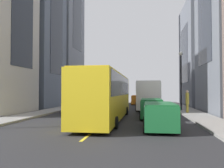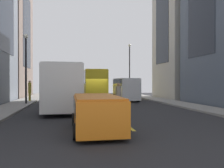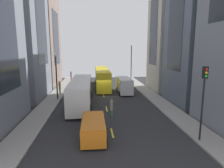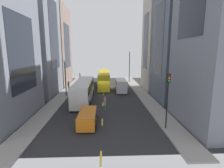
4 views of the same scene
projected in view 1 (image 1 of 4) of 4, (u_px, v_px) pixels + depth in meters
The scene contains 21 objects.
ground_plane at pixel (118, 112), 25.51m from camera, with size 41.52×41.52×0.00m, color #28282B.
sidewalk_west at pixel (191, 112), 24.47m from camera, with size 2.42×44.00×0.15m, color gray.
sidewalk_east at pixel (51, 111), 26.56m from camera, with size 2.42×44.00×0.15m, color gray.
lane_stripe_0 at pixel (130, 103), 46.30m from camera, with size 0.16×2.00×0.01m, color yellow.
lane_stripe_1 at pixel (128, 105), 39.37m from camera, with size 0.16×2.00×0.01m, color yellow.
lane_stripe_2 at pixel (124, 108), 32.44m from camera, with size 0.16×2.00×0.01m, color yellow.
lane_stripe_3 at pixel (118, 112), 25.51m from camera, with size 0.16×2.00×0.01m, color yellow.
lane_stripe_4 at pixel (108, 120), 18.58m from camera, with size 0.16×2.00×0.01m, color yellow.
lane_stripe_5 at pixel (86, 137), 11.65m from camera, with size 0.16×2.00×0.01m, color yellow.
building_west_0 at pixel (208, 55), 36.74m from camera, with size 7.19×11.42×15.81m.
building_east_1 at pixel (28, 35), 32.83m from camera, with size 8.29×8.00×20.07m.
city_bus_white at pixel (148, 93), 30.03m from camera, with size 2.80×11.94×3.35m.
streetcar_yellow at pixel (107, 93), 18.71m from camera, with size 2.70×13.83×3.59m.
delivery_van_white at pixel (82, 98), 24.68m from camera, with size 2.25×5.36×2.58m.
car_green_0 at pixel (160, 114), 14.07m from camera, with size 1.94×4.47×1.57m.
car_green_1 at pixel (151, 107), 19.87m from camera, with size 1.87×4.76×1.61m.
car_orange_2 at pixel (138, 99), 39.85m from camera, with size 2.06×4.65×1.54m.
pedestrian_crossing_near at pixel (187, 100), 23.45m from camera, with size 0.33×0.33×2.20m.
pedestrian_walking_far at pixel (124, 99), 35.58m from camera, with size 0.32×0.32×2.09m.
traffic_light_near_corner at pixel (91, 80), 42.67m from camera, with size 0.32×0.44×5.82m.
streetlamp_near at pixel (181, 74), 26.52m from camera, with size 0.44×0.44×6.51m.
Camera 1 is at (-2.88, 25.44, 2.28)m, focal length 38.21 mm.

